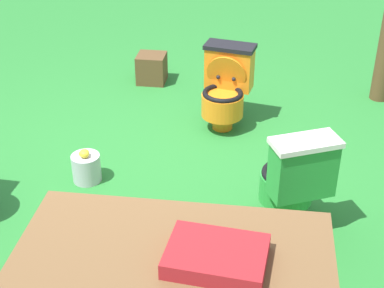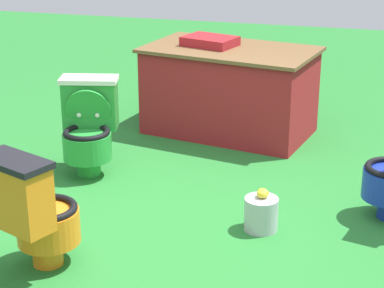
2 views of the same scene
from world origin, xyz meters
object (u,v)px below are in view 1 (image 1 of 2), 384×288
toilet_orange (226,87)px  lemon_bucket (86,167)px  toilet_green (294,178)px  small_crate (152,68)px

toilet_orange → lemon_bucket: bearing=57.7°
toilet_green → lemon_bucket: 1.60m
toilet_orange → small_crate: (0.65, -0.97, -0.22)m
small_crate → lemon_bucket: (0.51, 1.80, -0.03)m
small_crate → lemon_bucket: bearing=74.2°
toilet_green → small_crate: bearing=98.2°
toilet_green → lemon_bucket: size_ratio=2.63×
small_crate → toilet_orange: bearing=123.9°
toilet_green → lemon_bucket: toilet_green is taller
small_crate → lemon_bucket: small_crate is taller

